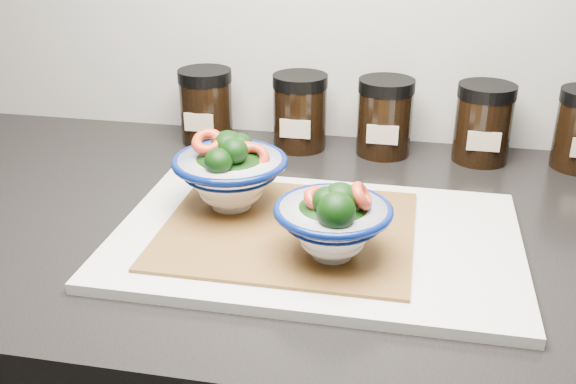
% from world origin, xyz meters
% --- Properties ---
extents(countertop, '(3.50, 0.60, 0.04)m').
position_xyz_m(countertop, '(0.00, 1.45, 0.88)').
color(countertop, black).
rests_on(countertop, cabinet).
extents(cutting_board, '(0.45, 0.30, 0.01)m').
position_xyz_m(cutting_board, '(-0.09, 1.40, 0.91)').
color(cutting_board, silver).
rests_on(cutting_board, countertop).
extents(bamboo_mat, '(0.28, 0.24, 0.00)m').
position_xyz_m(bamboo_mat, '(-0.12, 1.40, 0.91)').
color(bamboo_mat, olive).
rests_on(bamboo_mat, cutting_board).
extents(bowl_left, '(0.14, 0.14, 0.10)m').
position_xyz_m(bowl_left, '(-0.20, 1.44, 0.96)').
color(bowl_left, white).
rests_on(bowl_left, bamboo_mat).
extents(bowl_right, '(0.12, 0.12, 0.09)m').
position_xyz_m(bowl_right, '(-0.07, 1.34, 0.96)').
color(bowl_right, white).
rests_on(bowl_right, bamboo_mat).
extents(spice_jar_a, '(0.08, 0.08, 0.11)m').
position_xyz_m(spice_jar_a, '(-0.31, 1.69, 0.96)').
color(spice_jar_a, black).
rests_on(spice_jar_a, countertop).
extents(spice_jar_b, '(0.08, 0.08, 0.11)m').
position_xyz_m(spice_jar_b, '(-0.16, 1.69, 0.96)').
color(spice_jar_b, black).
rests_on(spice_jar_b, countertop).
extents(spice_jar_c, '(0.08, 0.08, 0.11)m').
position_xyz_m(spice_jar_c, '(-0.04, 1.69, 0.96)').
color(spice_jar_c, black).
rests_on(spice_jar_c, countertop).
extents(spice_jar_d, '(0.08, 0.08, 0.11)m').
position_xyz_m(spice_jar_d, '(0.10, 1.69, 0.96)').
color(spice_jar_d, black).
rests_on(spice_jar_d, countertop).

